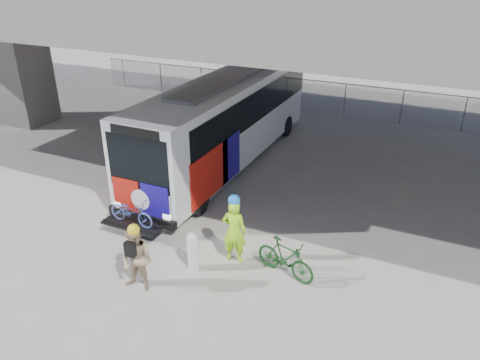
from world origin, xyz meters
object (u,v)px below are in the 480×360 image
Objects in this scene: bollard at (193,250)px; bike_parked at (285,258)px; cyclist_hivis at (234,230)px; cyclist_tan at (137,259)px; bus at (226,115)px.

bollard is 0.63× the size of bike_parked.
cyclist_hivis reaches higher than cyclist_tan.
bus is 7.80m from bollard.
bus is 8.27m from bike_parked.
cyclist_hivis is at bearing 49.24° from cyclist_tan.
bollard is 1.30m from cyclist_hivis.
bus is 6.87× the size of bike_parked.
cyclist_hivis is at bearing 45.50° from bollard.
bike_parked is (2.46, 0.84, -0.07)m from bollard.
bike_parked is (5.03, -6.38, -1.55)m from bus.
cyclist_tan is at bearing 139.60° from bike_parked.
cyclist_tan is 4.01m from bike_parked.
cyclist_hivis is 1.66m from bike_parked.
bollard is 2.60m from bike_parked.
bike_parked is at bearing 171.05° from cyclist_hivis.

